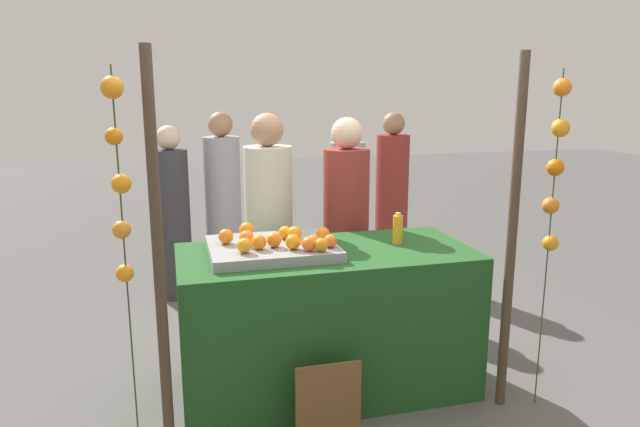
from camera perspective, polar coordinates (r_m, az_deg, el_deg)
The scene contains 29 objects.
ground_plane at distance 3.85m, azimuth 0.60°, elevation -16.72°, with size 24.00×24.00×0.00m, color #565451.
stall_counter at distance 3.65m, azimuth 0.61°, elevation -10.52°, with size 1.78×0.83×0.90m, color #1E4C1E.
orange_tray at distance 3.45m, azimuth -4.76°, elevation -3.47°, with size 0.74×0.61×0.06m, color gray.
orange_0 at distance 3.46m, azimuth -9.30°, elevation -2.26°, with size 0.09×0.09×0.09m, color orange.
orange_1 at distance 3.35m, azimuth -0.60°, elevation -2.72°, with size 0.07×0.07×0.07m, color orange.
orange_2 at distance 3.32m, azimuth -6.06°, elevation -2.82°, with size 0.09×0.09×0.09m, color orange.
orange_3 at distance 3.49m, azimuth 0.28°, elevation -2.02°, with size 0.08×0.08×0.08m, color orange.
orange_4 at distance 3.49m, azimuth -2.55°, elevation -1.99°, with size 0.09×0.09×0.09m, color orange.
orange_5 at distance 3.26m, azimuth -7.50°, elevation -3.17°, with size 0.09×0.09×0.09m, color orange.
orange_6 at distance 3.27m, azimuth -1.09°, elevation -3.02°, with size 0.08×0.08×0.08m, color orange.
orange_7 at distance 3.61m, azimuth -7.29°, elevation -1.60°, with size 0.09×0.09×0.09m, color orange.
orange_8 at distance 3.36m, azimuth -4.56°, elevation -2.63°, with size 0.09×0.09×0.09m, color orange.
orange_9 at distance 3.31m, azimuth -2.68°, elevation -2.81°, with size 0.09×0.09×0.09m, color orange.
orange_10 at distance 3.42m, azimuth -7.25°, elevation -2.40°, with size 0.09×0.09×0.09m, color orange.
orange_11 at distance 3.26m, azimuth 0.14°, elevation -3.13°, with size 0.08×0.08×0.08m, color orange.
orange_12 at distance 3.34m, azimuth 1.02°, elevation -2.74°, with size 0.08×0.08×0.08m, color orange.
orange_13 at distance 3.54m, azimuth -3.47°, elevation -1.88°, with size 0.08×0.08×0.08m, color orange.
juice_bottle at distance 3.67m, azimuth 7.69°, elevation -1.55°, with size 0.06×0.06×0.20m.
chalkboard_sign at distance 3.23m, azimuth 0.80°, elevation -18.34°, with size 0.36×0.03×0.47m.
vendor_left at distance 4.16m, azimuth -5.04°, elevation -2.73°, with size 0.34×0.34×1.70m.
vendor_right at distance 4.26m, azimuth 2.57°, elevation -2.55°, with size 0.33×0.33×1.67m.
crowd_person_0 at distance 5.31m, azimuth -14.35°, elevation -0.54°, with size 0.31×0.31×1.55m.
crowd_person_1 at distance 5.32m, azimuth 2.66°, elevation 0.14°, with size 0.32×0.32×1.61m.
crowd_person_2 at distance 5.87m, azimuth 7.10°, elevation 1.36°, with size 0.33×0.33×1.64m.
crowd_person_3 at distance 5.45m, azimuth -9.53°, elevation 0.53°, with size 0.33×0.33×1.66m.
canopy_post_left at distance 2.91m, azimuth -15.65°, elevation -4.85°, with size 0.06×0.06×2.07m, color #473828.
canopy_post_right at distance 3.46m, azimuth 18.43°, elevation -2.32°, with size 0.06×0.06×2.07m, color #473828.
garland_strand_left at distance 2.81m, azimuth -19.29°, elevation 3.35°, with size 0.11×0.11×1.97m.
garland_strand_right at distance 3.46m, azimuth 22.30°, elevation 4.53°, with size 0.11×0.11×1.97m.
Camera 1 is at (-0.90, -3.24, 1.87)m, focal length 32.37 mm.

